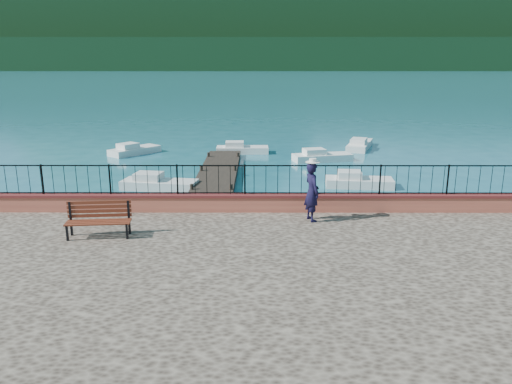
{
  "coord_description": "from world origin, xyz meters",
  "views": [
    {
      "loc": [
        0.11,
        -12.06,
        6.04
      ],
      "look_at": [
        0.07,
        2.0,
        2.3
      ],
      "focal_mm": 35.0,
      "sensor_mm": 36.0,
      "label": 1
    }
  ],
  "objects_px": {
    "boat_1": "(359,179)",
    "boat_5": "(360,143)",
    "boat_2": "(322,154)",
    "boat_0": "(159,181)",
    "boat_3": "(135,148)",
    "park_bench": "(99,227)",
    "person": "(312,192)",
    "boat_4": "(242,147)"
  },
  "relations": [
    {
      "from": "boat_2",
      "to": "boat_0",
      "type": "bearing_deg",
      "value": -154.47
    },
    {
      "from": "person",
      "to": "boat_5",
      "type": "xyz_separation_m",
      "value": [
        5.54,
        20.04,
        -1.72
      ]
    },
    {
      "from": "boat_1",
      "to": "park_bench",
      "type": "bearing_deg",
      "value": -126.21
    },
    {
      "from": "person",
      "to": "boat_2",
      "type": "bearing_deg",
      "value": -27.72
    },
    {
      "from": "boat_2",
      "to": "boat_4",
      "type": "bearing_deg",
      "value": 138.95
    },
    {
      "from": "person",
      "to": "boat_0",
      "type": "xyz_separation_m",
      "value": [
        -6.4,
        8.54,
        -1.72
      ]
    },
    {
      "from": "boat_2",
      "to": "boat_4",
      "type": "relative_size",
      "value": 1.04
    },
    {
      "from": "park_bench",
      "to": "boat_2",
      "type": "bearing_deg",
      "value": 58.36
    },
    {
      "from": "boat_0",
      "to": "boat_1",
      "type": "xyz_separation_m",
      "value": [
        9.72,
        0.45,
        0.0
      ]
    },
    {
      "from": "person",
      "to": "boat_0",
      "type": "distance_m",
      "value": 10.81
    },
    {
      "from": "person",
      "to": "boat_2",
      "type": "distance_m",
      "value": 15.75
    },
    {
      "from": "boat_0",
      "to": "boat_5",
      "type": "xyz_separation_m",
      "value": [
        11.94,
        11.5,
        0.0
      ]
    },
    {
      "from": "boat_0",
      "to": "boat_2",
      "type": "bearing_deg",
      "value": 47.71
    },
    {
      "from": "boat_0",
      "to": "boat_1",
      "type": "bearing_deg",
      "value": 11.85
    },
    {
      "from": "boat_4",
      "to": "boat_0",
      "type": "bearing_deg",
      "value": -112.35
    },
    {
      "from": "park_bench",
      "to": "person",
      "type": "bearing_deg",
      "value": 8.63
    },
    {
      "from": "boat_3",
      "to": "boat_1",
      "type": "bearing_deg",
      "value": -83.48
    },
    {
      "from": "boat_1",
      "to": "boat_4",
      "type": "xyz_separation_m",
      "value": [
        -6.0,
        9.17,
        0.0
      ]
    },
    {
      "from": "boat_4",
      "to": "boat_5",
      "type": "xyz_separation_m",
      "value": [
        8.22,
        1.89,
        0.0
      ]
    },
    {
      "from": "boat_2",
      "to": "boat_3",
      "type": "bearing_deg",
      "value": 156.32
    },
    {
      "from": "park_bench",
      "to": "boat_2",
      "type": "xyz_separation_m",
      "value": [
        8.45,
        16.98,
        -1.1
      ]
    },
    {
      "from": "person",
      "to": "boat_3",
      "type": "height_order",
      "value": "person"
    },
    {
      "from": "boat_2",
      "to": "park_bench",
      "type": "bearing_deg",
      "value": -129.43
    },
    {
      "from": "boat_1",
      "to": "boat_5",
      "type": "xyz_separation_m",
      "value": [
        2.22,
        11.05,
        0.0
      ]
    },
    {
      "from": "boat_3",
      "to": "boat_0",
      "type": "bearing_deg",
      "value": -119.45
    },
    {
      "from": "park_bench",
      "to": "boat_4",
      "type": "relative_size",
      "value": 0.53
    },
    {
      "from": "boat_3",
      "to": "boat_5",
      "type": "bearing_deg",
      "value": -41.27
    },
    {
      "from": "park_bench",
      "to": "boat_1",
      "type": "bearing_deg",
      "value": 42.81
    },
    {
      "from": "boat_3",
      "to": "person",
      "type": "bearing_deg",
      "value": -110.79
    },
    {
      "from": "boat_0",
      "to": "park_bench",
      "type": "bearing_deg",
      "value": -79.24
    },
    {
      "from": "boat_2",
      "to": "boat_5",
      "type": "relative_size",
      "value": 0.84
    },
    {
      "from": "boat_1",
      "to": "boat_5",
      "type": "height_order",
      "value": "same"
    },
    {
      "from": "person",
      "to": "boat_2",
      "type": "xyz_separation_m",
      "value": [
        2.33,
        15.48,
        -1.72
      ]
    },
    {
      "from": "boat_0",
      "to": "boat_2",
      "type": "xyz_separation_m",
      "value": [
        8.73,
        6.94,
        0.0
      ]
    },
    {
      "from": "park_bench",
      "to": "boat_3",
      "type": "bearing_deg",
      "value": 95.61
    },
    {
      "from": "boat_5",
      "to": "boat_3",
      "type": "bearing_deg",
      "value": 117.65
    },
    {
      "from": "park_bench",
      "to": "person",
      "type": "distance_m",
      "value": 6.34
    },
    {
      "from": "boat_4",
      "to": "park_bench",
      "type": "bearing_deg",
      "value": -101.15
    },
    {
      "from": "park_bench",
      "to": "boat_5",
      "type": "relative_size",
      "value": 0.43
    },
    {
      "from": "boat_2",
      "to": "boat_1",
      "type": "bearing_deg",
      "value": -94.26
    },
    {
      "from": "person",
      "to": "boat_3",
      "type": "distance_m",
      "value": 20.37
    },
    {
      "from": "boat_1",
      "to": "boat_5",
      "type": "relative_size",
      "value": 0.76
    }
  ]
}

